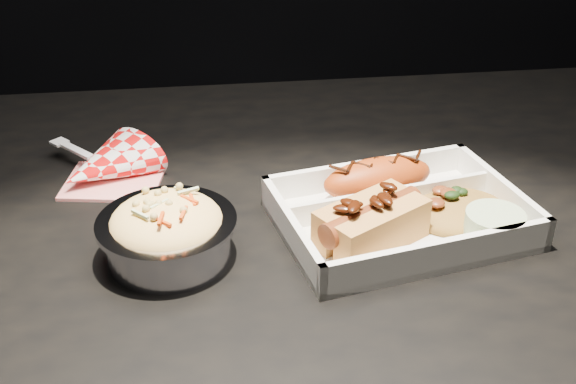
{
  "coord_description": "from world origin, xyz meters",
  "views": [
    {
      "loc": [
        -0.08,
        -0.66,
        1.17
      ],
      "look_at": [
        0.0,
        -0.05,
        0.81
      ],
      "focal_mm": 45.0,
      "sensor_mm": 36.0,
      "label": 1
    }
  ],
  "objects_px": {
    "hotdog": "(372,220)",
    "foil_coleslaw_cup": "(167,230)",
    "dining_table": "(281,284)",
    "napkin_fork": "(104,167)",
    "fried_pastry": "(378,178)",
    "food_tray": "(399,218)"
  },
  "relations": [
    {
      "from": "food_tray",
      "to": "hotdog",
      "type": "height_order",
      "value": "hotdog"
    },
    {
      "from": "foil_coleslaw_cup",
      "to": "napkin_fork",
      "type": "relative_size",
      "value": 0.89
    },
    {
      "from": "hotdog",
      "to": "foil_coleslaw_cup",
      "type": "height_order",
      "value": "foil_coleslaw_cup"
    },
    {
      "from": "dining_table",
      "to": "foil_coleslaw_cup",
      "type": "xyz_separation_m",
      "value": [
        -0.12,
        -0.06,
        0.12
      ]
    },
    {
      "from": "food_tray",
      "to": "napkin_fork",
      "type": "relative_size",
      "value": 1.83
    },
    {
      "from": "dining_table",
      "to": "fried_pastry",
      "type": "height_order",
      "value": "fried_pastry"
    },
    {
      "from": "foil_coleslaw_cup",
      "to": "fried_pastry",
      "type": "bearing_deg",
      "value": 19.32
    },
    {
      "from": "foil_coleslaw_cup",
      "to": "napkin_fork",
      "type": "height_order",
      "value": "foil_coleslaw_cup"
    },
    {
      "from": "hotdog",
      "to": "foil_coleslaw_cup",
      "type": "relative_size",
      "value": 0.91
    },
    {
      "from": "dining_table",
      "to": "napkin_fork",
      "type": "xyz_separation_m",
      "value": [
        -0.2,
        0.11,
        0.11
      ]
    },
    {
      "from": "food_tray",
      "to": "napkin_fork",
      "type": "distance_m",
      "value": 0.35
    },
    {
      "from": "hotdog",
      "to": "foil_coleslaw_cup",
      "type": "bearing_deg",
      "value": 146.53
    },
    {
      "from": "hotdog",
      "to": "fried_pastry",
      "type": "bearing_deg",
      "value": 41.74
    },
    {
      "from": "hotdog",
      "to": "dining_table",
      "type": "bearing_deg",
      "value": 109.2
    },
    {
      "from": "food_tray",
      "to": "napkin_fork",
      "type": "height_order",
      "value": "napkin_fork"
    },
    {
      "from": "dining_table",
      "to": "fried_pastry",
      "type": "bearing_deg",
      "value": 10.1
    },
    {
      "from": "dining_table",
      "to": "napkin_fork",
      "type": "relative_size",
      "value": 7.82
    },
    {
      "from": "food_tray",
      "to": "foil_coleslaw_cup",
      "type": "bearing_deg",
      "value": 174.79
    },
    {
      "from": "hotdog",
      "to": "foil_coleslaw_cup",
      "type": "distance_m",
      "value": 0.2
    },
    {
      "from": "dining_table",
      "to": "hotdog",
      "type": "height_order",
      "value": "hotdog"
    },
    {
      "from": "dining_table",
      "to": "fried_pastry",
      "type": "distance_m",
      "value": 0.17
    },
    {
      "from": "dining_table",
      "to": "hotdog",
      "type": "relative_size",
      "value": 9.64
    }
  ]
}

